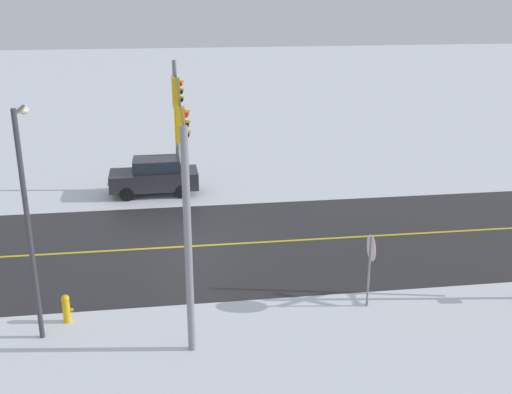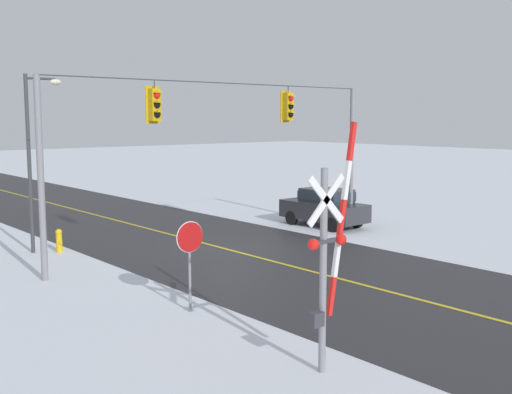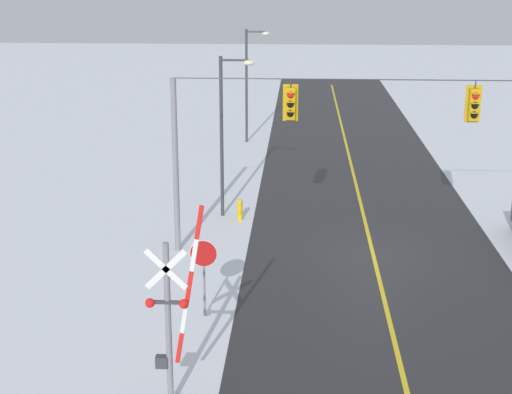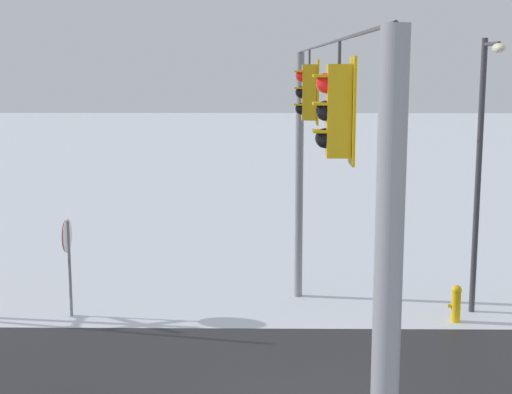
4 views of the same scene
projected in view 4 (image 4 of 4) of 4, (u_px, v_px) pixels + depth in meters
signal_span at (318, 182)px, 12.27m from camera, size 14.20×0.47×6.22m
stop_sign at (68, 246)px, 18.04m from camera, size 0.80×0.09×2.35m
streetlamp_near at (482, 152)px, 17.77m from camera, size 1.39×0.28×6.50m
fire_hydrant at (456, 302)px, 17.83m from camera, size 0.24×0.31×0.88m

